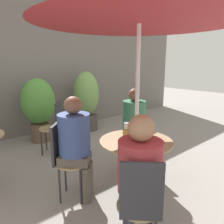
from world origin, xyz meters
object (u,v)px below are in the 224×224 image
(cafe_table_near, at_px, (136,153))
(beer_glass_1, at_px, (146,138))
(bistro_chair_1, at_px, (64,155))
(bistro_chair_2, at_px, (140,202))
(seated_person_0, at_px, (134,124))
(umbrella, at_px, (139,9))
(seated_person_2, at_px, (140,173))
(potted_plant_1, at_px, (38,105))
(beer_glass_2, at_px, (146,130))
(seated_person_1, at_px, (76,140))
(bistro_chair_0, at_px, (133,133))
(bistro_chair_4, at_px, (54,123))
(potted_plant_2, at_px, (86,100))
(beer_glass_3, at_px, (127,130))
(beer_glass_0, at_px, (126,137))

(cafe_table_near, relative_size, beer_glass_1, 5.54)
(bistro_chair_1, distance_m, bistro_chair_2, 1.15)
(cafe_table_near, height_order, seated_person_0, seated_person_0)
(bistro_chair_2, bearing_deg, seated_person_0, -90.00)
(beer_glass_1, relative_size, umbrella, 0.07)
(seated_person_2, bearing_deg, potted_plant_1, -53.81)
(beer_glass_2, bearing_deg, seated_person_1, 142.50)
(bistro_chair_2, height_order, potted_plant_1, potted_plant_1)
(bistro_chair_0, relative_size, bistro_chair_4, 1.00)
(seated_person_0, relative_size, beer_glass_2, 6.96)
(seated_person_1, relative_size, potted_plant_2, 0.89)
(bistro_chair_1, bearing_deg, beer_glass_2, -83.81)
(potted_plant_2, bearing_deg, beer_glass_1, -112.78)
(bistro_chair_1, bearing_deg, potted_plant_1, 29.02)
(seated_person_0, height_order, potted_plant_2, potted_plant_2)
(seated_person_0, bearing_deg, beer_glass_3, -100.50)
(beer_glass_2, distance_m, potted_plant_2, 2.81)
(seated_person_0, height_order, beer_glass_0, seated_person_0)
(bistro_chair_2, distance_m, potted_plant_1, 3.22)
(bistro_chair_0, distance_m, bistro_chair_2, 1.63)
(seated_person_1, xyz_separation_m, beer_glass_1, (0.47, -0.62, 0.09))
(cafe_table_near, distance_m, beer_glass_2, 0.28)
(cafe_table_near, relative_size, potted_plant_1, 0.64)
(bistro_chair_1, relative_size, seated_person_0, 0.74)
(cafe_table_near, distance_m, potted_plant_2, 2.86)
(bistro_chair_4, relative_size, beer_glass_3, 5.40)
(bistro_chair_4, relative_size, seated_person_1, 0.75)
(seated_person_0, bearing_deg, potted_plant_1, 147.65)
(bistro_chair_0, bearing_deg, beer_glass_1, -83.88)
(beer_glass_1, bearing_deg, beer_glass_3, 87.64)
(cafe_table_near, xyz_separation_m, bistro_chair_0, (0.57, 0.58, -0.04))
(cafe_table_near, height_order, beer_glass_2, beer_glass_2)
(bistro_chair_4, bearing_deg, potted_plant_2, 165.48)
(bistro_chair_4, distance_m, beer_glass_0, 1.85)
(beer_glass_2, height_order, potted_plant_1, potted_plant_1)
(cafe_table_near, bearing_deg, umbrella, -108.43)
(potted_plant_1, relative_size, potted_plant_2, 0.93)
(beer_glass_1, bearing_deg, cafe_table_near, 86.39)
(beer_glass_0, relative_size, potted_plant_1, 0.12)
(beer_glass_0, distance_m, potted_plant_1, 2.58)
(umbrella, bearing_deg, bistro_chair_0, 45.20)
(bistro_chair_1, xyz_separation_m, beer_glass_3, (0.58, -0.42, 0.27))
(seated_person_2, distance_m, beer_glass_3, 0.79)
(bistro_chair_0, distance_m, potted_plant_1, 2.10)
(seated_person_0, xyz_separation_m, potted_plant_2, (0.68, 2.13, -0.01))
(bistro_chair_0, xyz_separation_m, seated_person_2, (-1.04, -1.05, 0.16))
(bistro_chair_2, relative_size, potted_plant_1, 0.72)
(seated_person_0, bearing_deg, cafe_table_near, -90.00)
(seated_person_1, height_order, umbrella, umbrella)
(potted_plant_2, bearing_deg, seated_person_0, -107.60)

